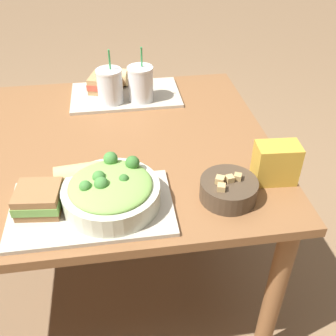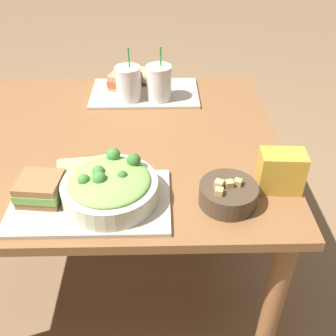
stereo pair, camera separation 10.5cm
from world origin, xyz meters
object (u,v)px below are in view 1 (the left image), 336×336
Objects in this scene: soup_bowl at (228,189)px; baguette_near at (79,176)px; baguette_far at (115,77)px; sandwich_near at (39,199)px; chip_bag at (276,163)px; salad_bowl at (111,191)px; drink_cup_red at (141,85)px; sandwich_far at (105,83)px; drink_cup_dark at (110,87)px.

baguette_near reaches higher than soup_bowl.
baguette_near is at bearing -172.10° from baguette_far.
baguette_near is (0.10, 0.08, 0.00)m from sandwich_near.
chip_bag reaches higher than sandwich_near.
chip_bag is at bearing 9.67° from sandwich_near.
drink_cup_red reaches higher than salad_bowl.
salad_bowl is 1.96× the size of baguette_near.
salad_bowl is 2.02× the size of sandwich_near.
baguette_near is 0.56m from chip_bag.
drink_cup_dark reaches higher than sandwich_far.
salad_bowl is at bearing -72.66° from sandwich_far.
sandwich_far is 0.80m from chip_bag.
sandwich_near is 0.61× the size of drink_cup_red.
soup_bowl is 0.80m from baguette_far.
soup_bowl is 1.07× the size of sandwich_far.
sandwich_far is at bearing 129.95° from chip_bag.
sandwich_far is 0.07m from baguette_far.
drink_cup_dark is (0.20, 0.58, 0.03)m from sandwich_near.
sandwich_far is at bearing -13.56° from baguette_near.
soup_bowl is at bearing -141.02° from baguette_far.
chip_bag is (0.43, -0.69, 0.01)m from baguette_far.
drink_cup_red is at bearing 77.31° from salad_bowl.
drink_cup_red is at bearing 106.96° from soup_bowl.
baguette_near is at bearing -101.48° from drink_cup_dark.
salad_bowl is at bearing -102.69° from drink_cup_red.
soup_bowl is at bearing -73.04° from drink_cup_red.
baguette_far is 0.82m from chip_bag.
drink_cup_red reaches higher than baguette_far.
sandwich_far is 0.17m from drink_cup_red.
baguette_far reaches higher than sandwich_far.
drink_cup_red reaches higher than soup_bowl.
baguette_far reaches higher than soup_bowl.
salad_bowl is 0.60m from drink_cup_red.
baguette_far is at bearing 121.67° from drink_cup_red.
drink_cup_red is (0.09, -0.15, 0.03)m from baguette_far.
salad_bowl is at bearing -91.54° from drink_cup_dark.
drink_cup_dark reaches higher than soup_bowl.
chip_bag is (0.66, 0.04, 0.02)m from sandwich_near.
drink_cup_dark is 0.12m from drink_cup_red.
baguette_near is 0.55m from drink_cup_red.
soup_bowl is at bearing -155.55° from chip_bag.
baguette_far is at bearing 81.07° from drink_cup_dark.
chip_bag reaches higher than salad_bowl.
baguette_far is at bearing -16.61° from baguette_near.
baguette_far reaches higher than sandwich_near.
sandwich_near is (-0.19, 0.01, -0.01)m from salad_bowl.
soup_bowl is at bearing -1.99° from salad_bowl.
sandwich_far is 0.11m from drink_cup_dark.
chip_bag is (0.47, -0.64, 0.02)m from sandwich_far.
soup_bowl is at bearing -48.46° from sandwich_far.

